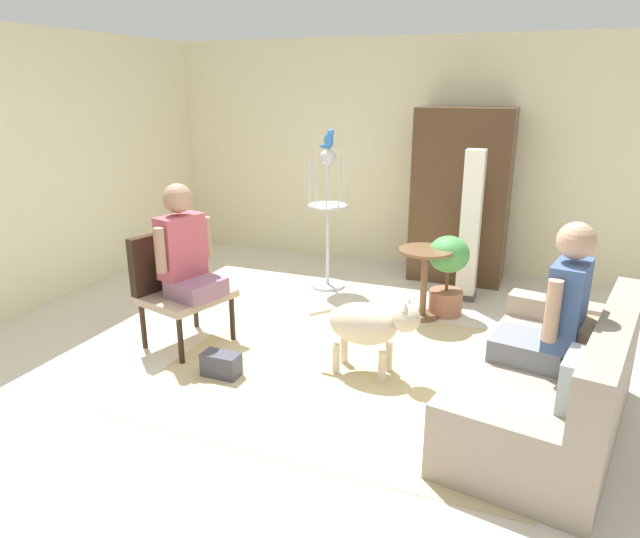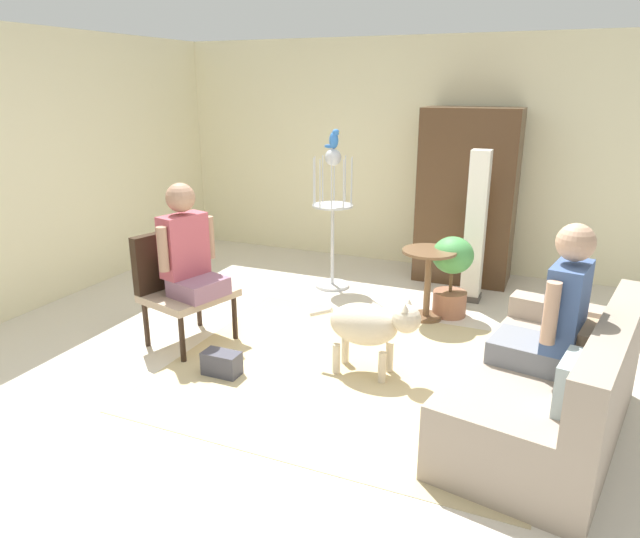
{
  "view_description": "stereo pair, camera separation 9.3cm",
  "coord_description": "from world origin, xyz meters",
  "px_view_note": "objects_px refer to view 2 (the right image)",
  "views": [
    {
      "loc": [
        1.33,
        -3.61,
        2.05
      ],
      "look_at": [
        -0.08,
        -0.09,
        0.84
      ],
      "focal_mm": 32.61,
      "sensor_mm": 36.0,
      "label": 1
    },
    {
      "loc": [
        1.41,
        -3.57,
        2.05
      ],
      "look_at": [
        -0.08,
        -0.09,
        0.84
      ],
      "focal_mm": 32.61,
      "sensor_mm": 36.0,
      "label": 2
    }
  ],
  "objects_px": {
    "person_on_couch": "(555,312)",
    "round_end_table": "(428,275)",
    "couch": "(552,391)",
    "bird_cage_stand": "(333,216)",
    "armoire_cabinet": "(467,197)",
    "armchair": "(179,278)",
    "handbag": "(222,363)",
    "dog": "(370,325)",
    "parrot": "(334,139)",
    "potted_plant": "(452,271)",
    "column_lamp": "(476,228)",
    "person_on_armchair": "(188,249)"
  },
  "relations": [
    {
      "from": "armchair",
      "to": "person_on_couch",
      "type": "bearing_deg",
      "value": -6.07
    },
    {
      "from": "person_on_couch",
      "to": "round_end_table",
      "type": "xyz_separation_m",
      "value": [
        -1.07,
        1.54,
        -0.38
      ]
    },
    {
      "from": "person_on_couch",
      "to": "armoire_cabinet",
      "type": "bearing_deg",
      "value": 109.14
    },
    {
      "from": "round_end_table",
      "to": "handbag",
      "type": "height_order",
      "value": "round_end_table"
    },
    {
      "from": "armchair",
      "to": "handbag",
      "type": "xyz_separation_m",
      "value": [
        0.65,
        -0.42,
        -0.44
      ]
    },
    {
      "from": "bird_cage_stand",
      "to": "parrot",
      "type": "height_order",
      "value": "parrot"
    },
    {
      "from": "dog",
      "to": "armoire_cabinet",
      "type": "distance_m",
      "value": 2.56
    },
    {
      "from": "bird_cage_stand",
      "to": "armoire_cabinet",
      "type": "bearing_deg",
      "value": 33.79
    },
    {
      "from": "couch",
      "to": "handbag",
      "type": "bearing_deg",
      "value": -176.78
    },
    {
      "from": "person_on_couch",
      "to": "round_end_table",
      "type": "relative_size",
      "value": 1.35
    },
    {
      "from": "armchair",
      "to": "potted_plant",
      "type": "bearing_deg",
      "value": 35.71
    },
    {
      "from": "dog",
      "to": "potted_plant",
      "type": "distance_m",
      "value": 1.42
    },
    {
      "from": "couch",
      "to": "person_on_couch",
      "type": "distance_m",
      "value": 0.51
    },
    {
      "from": "bird_cage_stand",
      "to": "armoire_cabinet",
      "type": "xyz_separation_m",
      "value": [
        1.21,
        0.81,
        0.15
      ]
    },
    {
      "from": "round_end_table",
      "to": "handbag",
      "type": "xyz_separation_m",
      "value": [
        -1.13,
        -1.66,
        -0.33
      ]
    },
    {
      "from": "person_on_couch",
      "to": "armoire_cabinet",
      "type": "xyz_separation_m",
      "value": [
        -0.98,
        2.83,
        0.11
      ]
    },
    {
      "from": "person_on_couch",
      "to": "bird_cage_stand",
      "type": "height_order",
      "value": "bird_cage_stand"
    },
    {
      "from": "potted_plant",
      "to": "bird_cage_stand",
      "type": "bearing_deg",
      "value": 166.59
    },
    {
      "from": "bird_cage_stand",
      "to": "handbag",
      "type": "height_order",
      "value": "bird_cage_stand"
    },
    {
      "from": "armoire_cabinet",
      "to": "column_lamp",
      "type": "bearing_deg",
      "value": -72.56
    },
    {
      "from": "potted_plant",
      "to": "armoire_cabinet",
      "type": "bearing_deg",
      "value": 94.4
    },
    {
      "from": "armoire_cabinet",
      "to": "dog",
      "type": "bearing_deg",
      "value": -95.37
    },
    {
      "from": "person_on_armchair",
      "to": "armoire_cabinet",
      "type": "distance_m",
      "value": 3.1
    },
    {
      "from": "parrot",
      "to": "potted_plant",
      "type": "relative_size",
      "value": 0.26
    },
    {
      "from": "round_end_table",
      "to": "dog",
      "type": "height_order",
      "value": "round_end_table"
    },
    {
      "from": "round_end_table",
      "to": "handbag",
      "type": "distance_m",
      "value": 2.04
    },
    {
      "from": "potted_plant",
      "to": "handbag",
      "type": "bearing_deg",
      "value": -125.61
    },
    {
      "from": "couch",
      "to": "dog",
      "type": "bearing_deg",
      "value": 165.8
    },
    {
      "from": "armchair",
      "to": "armoire_cabinet",
      "type": "height_order",
      "value": "armoire_cabinet"
    },
    {
      "from": "armchair",
      "to": "round_end_table",
      "type": "distance_m",
      "value": 2.17
    },
    {
      "from": "round_end_table",
      "to": "parrot",
      "type": "xyz_separation_m",
      "value": [
        -1.11,
        0.48,
        1.11
      ]
    },
    {
      "from": "couch",
      "to": "round_end_table",
      "type": "height_order",
      "value": "couch"
    },
    {
      "from": "dog",
      "to": "armoire_cabinet",
      "type": "relative_size",
      "value": 0.46
    },
    {
      "from": "handbag",
      "to": "couch",
      "type": "bearing_deg",
      "value": 3.22
    },
    {
      "from": "armchair",
      "to": "column_lamp",
      "type": "height_order",
      "value": "column_lamp"
    },
    {
      "from": "person_on_armchair",
      "to": "column_lamp",
      "type": "xyz_separation_m",
      "value": [
        1.93,
        1.93,
        -0.08
      ]
    },
    {
      "from": "armoire_cabinet",
      "to": "round_end_table",
      "type": "bearing_deg",
      "value": -94.08
    },
    {
      "from": "person_on_couch",
      "to": "round_end_table",
      "type": "bearing_deg",
      "value": 124.8
    },
    {
      "from": "round_end_table",
      "to": "person_on_couch",
      "type": "bearing_deg",
      "value": -55.2
    },
    {
      "from": "armchair",
      "to": "round_end_table",
      "type": "bearing_deg",
      "value": 34.87
    },
    {
      "from": "dog",
      "to": "handbag",
      "type": "bearing_deg",
      "value": -155.77
    },
    {
      "from": "dog",
      "to": "parrot",
      "type": "distance_m",
      "value": 2.26
    },
    {
      "from": "dog",
      "to": "parrot",
      "type": "bearing_deg",
      "value": 119.72
    },
    {
      "from": "column_lamp",
      "to": "round_end_table",
      "type": "bearing_deg",
      "value": -114.1
    },
    {
      "from": "dog",
      "to": "couch",
      "type": "bearing_deg",
      "value": -14.2
    },
    {
      "from": "person_on_couch",
      "to": "potted_plant",
      "type": "distance_m",
      "value": 1.97
    },
    {
      "from": "potted_plant",
      "to": "couch",
      "type": "bearing_deg",
      "value": -61.16
    },
    {
      "from": "parrot",
      "to": "round_end_table",
      "type": "bearing_deg",
      "value": -23.22
    },
    {
      "from": "armchair",
      "to": "dog",
      "type": "height_order",
      "value": "armchair"
    },
    {
      "from": "person_on_armchair",
      "to": "bird_cage_stand",
      "type": "xyz_separation_m",
      "value": [
        0.53,
        1.75,
        -0.05
      ]
    }
  ]
}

